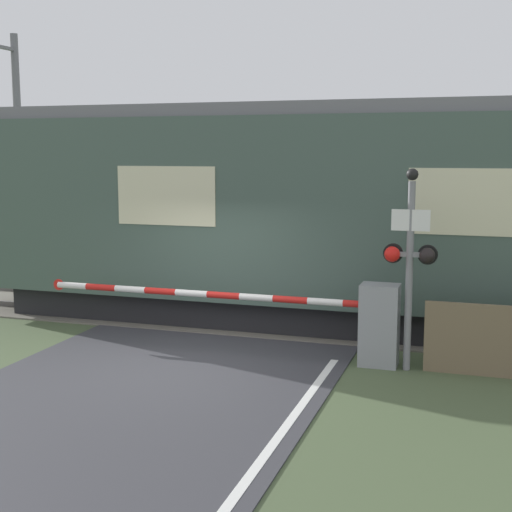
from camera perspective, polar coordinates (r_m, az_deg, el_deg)
The scene contains 6 objects.
ground_plane at distance 11.44m, azimuth -6.17°, elevation -8.73°, with size 80.00×80.00×0.00m, color #475638.
track_bed at distance 14.60m, azimuth -0.55°, elevation -4.81°, with size 36.00×3.20×0.13m.
train at distance 13.55m, azimuth 16.78°, elevation 2.95°, with size 19.46×3.07×4.22m.
crossing_barrier at distance 11.46m, azimuth 7.38°, elevation -5.05°, with size 6.19×0.44×1.30m.
signal_post at distance 11.03m, azimuth 12.20°, elevation -0.06°, with size 0.82×0.26×3.10m.
catenary_pole at distance 19.79m, azimuth -18.50°, elevation 7.83°, with size 0.20×1.90×6.34m.
Camera 1 is at (4.49, -9.98, 3.35)m, focal length 50.00 mm.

